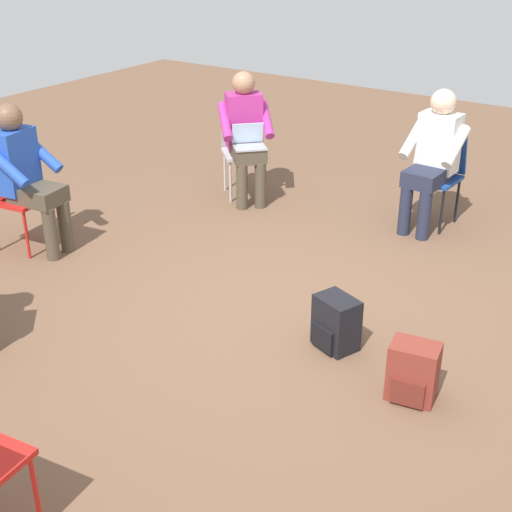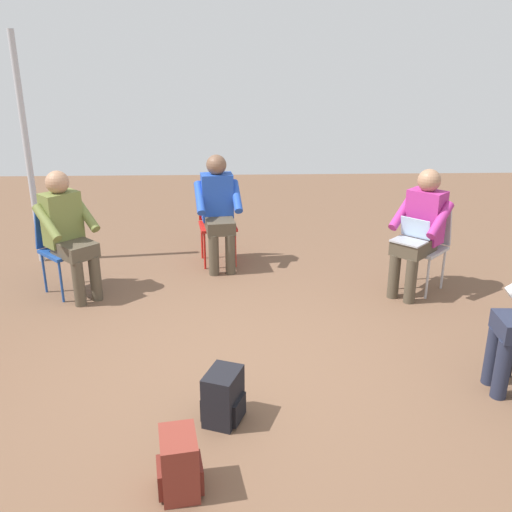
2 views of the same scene
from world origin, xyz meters
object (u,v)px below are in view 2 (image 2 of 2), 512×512
object	(u,v)px
person_in_olive	(68,228)
chair_southeast	(61,244)
chair_south	(217,219)
backpack_by_empty_chair	(223,399)
person_in_blue	(218,206)
backpack_near_laptop_user	(179,467)
chair_southwest	(426,241)
person_with_laptop	(420,226)

from	to	relation	value
person_in_olive	chair_southeast	bearing A→B (deg)	-90.00
chair_southeast	chair_south	size ratio (longest dim) A/B	1.00
chair_southeast	person_in_olive	size ratio (longest dim) A/B	0.69
person_in_olive	backpack_by_empty_chair	xyz separation A→B (m)	(-1.52, 2.08, -0.54)
backpack_by_empty_chair	person_in_olive	bearing A→B (deg)	-53.71
person_in_blue	backpack_near_laptop_user	xyz separation A→B (m)	(0.13, 3.46, -0.54)
chair_south	backpack_near_laptop_user	xyz separation A→B (m)	(0.10, 3.63, -0.34)
chair_southwest	person_in_olive	size ratio (longest dim) A/B	0.69
backpack_near_laptop_user	chair_southwest	bearing A→B (deg)	-128.60
person_in_olive	backpack_by_empty_chair	distance (m)	2.63
chair_southwest	person_in_blue	xyz separation A→B (m)	(2.10, -0.67, 0.20)
chair_southwest	person_in_blue	bearing A→B (deg)	26.37
chair_south	chair_southwest	bearing A→B (deg)	150.06
chair_southeast	backpack_near_laptop_user	bearing A→B (deg)	72.18
backpack_near_laptop_user	person_in_blue	bearing A→B (deg)	-92.11
person_in_olive	person_with_laptop	bearing A→B (deg)	134.95
person_in_blue	chair_southwest	bearing A→B (deg)	153.82
backpack_near_laptop_user	person_with_laptop	bearing A→B (deg)	-128.32
chair_southeast	backpack_near_laptop_user	distance (m)	3.18
person_with_laptop	backpack_near_laptop_user	bearing A→B (deg)	95.88
chair_south	chair_southeast	bearing A→B (deg)	19.51
backpack_near_laptop_user	chair_southeast	bearing A→B (deg)	-63.46
person_in_blue	backpack_near_laptop_user	world-z (taller)	person_in_blue
person_in_blue	person_in_olive	bearing A→B (deg)	19.61
chair_southwest	person_in_olive	bearing A→B (deg)	45.51
person_with_laptop	person_in_olive	distance (m)	3.40
person_with_laptop	backpack_by_empty_chair	distance (m)	2.82
chair_southwest	backpack_by_empty_chair	xyz separation A→B (m)	(2.00, 2.16, -0.34)
chair_southeast	person_in_blue	bearing A→B (deg)	158.10
chair_southeast	backpack_by_empty_chair	size ratio (longest dim) A/B	2.36
chair_south	backpack_by_empty_chair	distance (m)	3.02
chair_southwest	person_in_blue	world-z (taller)	person_in_blue
person_with_laptop	backpack_near_laptop_user	size ratio (longest dim) A/B	3.44
person_in_blue	backpack_near_laptop_user	bearing A→B (deg)	79.54
chair_southeast	backpack_by_empty_chair	world-z (taller)	chair_southeast
chair_southeast	backpack_near_laptop_user	world-z (taller)	chair_southeast
backpack_near_laptop_user	person_in_olive	bearing A→B (deg)	-64.44
person_with_laptop	person_in_olive	size ratio (longest dim) A/B	1.00
chair_southeast	chair_southwest	size ratio (longest dim) A/B	1.00
person_in_blue	backpack_by_empty_chair	distance (m)	2.88
chair_south	chair_southwest	xyz separation A→B (m)	(-2.12, 0.84, 0.00)
chair_southeast	chair_south	xyz separation A→B (m)	(-1.51, -0.80, 0.00)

